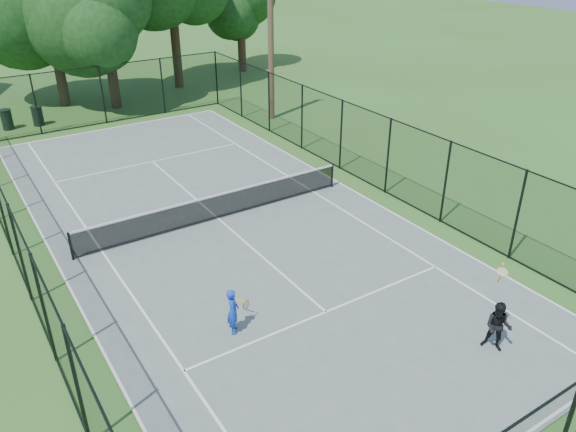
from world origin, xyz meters
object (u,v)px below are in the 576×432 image
trash_bin_right (38,116)px  player_blue (233,311)px  tennis_net (217,206)px  player_black (498,327)px  trash_bin_left (7,119)px  utility_pole (271,47)px

trash_bin_right → player_blue: (0.62, -20.30, 0.18)m
tennis_net → trash_bin_right: 14.87m
trash_bin_right → player_black: 25.00m
player_black → tennis_net: bearing=104.8°
trash_bin_left → trash_bin_right: trash_bin_left is taller
trash_bin_left → tennis_net: bearing=-73.0°
trash_bin_right → player_blue: size_ratio=0.80×
trash_bin_left → player_blue: 20.58m
tennis_net → player_blue: size_ratio=8.00×
tennis_net → player_blue: (-2.43, -5.75, 0.11)m
utility_pole → player_blue: (-10.17, -14.75, -3.08)m
trash_bin_right → player_black: bearing=-77.0°
tennis_net → player_black: bearing=-75.2°
tennis_net → utility_pole: 12.29m
trash_bin_right → player_black: size_ratio=0.50×
trash_bin_right → player_blue: bearing=-88.3°
trash_bin_right → player_black: (5.64, -24.35, 0.22)m
trash_bin_left → trash_bin_right: (1.44, -0.17, -0.01)m
trash_bin_right → player_blue: 20.31m
tennis_net → player_blue: 6.25m
tennis_net → trash_bin_left: 15.39m
trash_bin_left → player_blue: player_blue is taller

